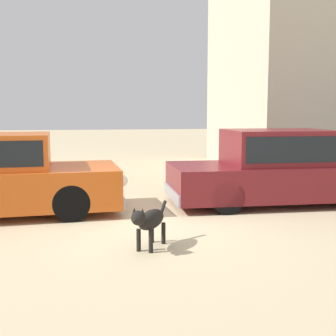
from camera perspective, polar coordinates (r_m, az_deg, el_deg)
name	(u,v)px	position (r m, az deg, el deg)	size (l,w,h in m)	color
ground_plane	(146,223)	(7.52, -2.79, -7.08)	(80.00, 80.00, 0.00)	#CCB78E
parked_sedan_second	(278,167)	(9.29, 13.94, 0.07)	(4.57, 1.91, 1.50)	maroon
stray_dog_spotted	(149,220)	(6.07, -2.41, -6.72)	(0.64, 0.95, 0.63)	black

